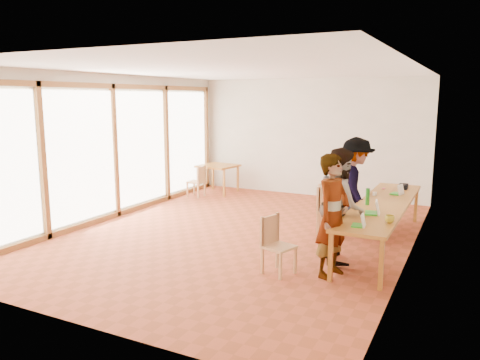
# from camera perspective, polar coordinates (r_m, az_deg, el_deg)

# --- Properties ---
(ground) EXTENTS (8.00, 8.00, 0.00)m
(ground) POSITION_cam_1_polar(r_m,az_deg,el_deg) (8.83, -0.03, -6.54)
(ground) COLOR #AA4829
(ground) RESTS_ON ground
(wall_back) EXTENTS (6.00, 0.10, 3.00)m
(wall_back) POSITION_cam_1_polar(r_m,az_deg,el_deg) (12.21, 8.47, 5.13)
(wall_back) COLOR beige
(wall_back) RESTS_ON ground
(wall_front) EXTENTS (6.00, 0.10, 3.00)m
(wall_front) POSITION_cam_1_polar(r_m,az_deg,el_deg) (5.31, -19.84, -1.63)
(wall_front) COLOR beige
(wall_front) RESTS_ON ground
(wall_right) EXTENTS (0.10, 8.00, 3.00)m
(wall_right) POSITION_cam_1_polar(r_m,az_deg,el_deg) (7.67, 20.43, 1.77)
(wall_right) COLOR beige
(wall_right) RESTS_ON ground
(window_wall) EXTENTS (0.10, 8.00, 3.00)m
(window_wall) POSITION_cam_1_polar(r_m,az_deg,el_deg) (10.20, -15.10, 3.95)
(window_wall) COLOR white
(window_wall) RESTS_ON ground
(ceiling) EXTENTS (6.00, 8.00, 0.04)m
(ceiling) POSITION_cam_1_polar(r_m,az_deg,el_deg) (8.48, -0.03, 13.42)
(ceiling) COLOR white
(ceiling) RESTS_ON wall_back
(communal_table) EXTENTS (0.80, 4.00, 0.75)m
(communal_table) POSITION_cam_1_polar(r_m,az_deg,el_deg) (8.29, 17.00, -3.06)
(communal_table) COLOR #B06C27
(communal_table) RESTS_ON ground
(side_table) EXTENTS (0.90, 0.90, 0.75)m
(side_table) POSITION_cam_1_polar(r_m,az_deg,el_deg) (12.45, -2.69, 1.47)
(side_table) COLOR #B06C27
(side_table) RESTS_ON ground
(chair_near) EXTENTS (0.49, 0.49, 0.45)m
(chair_near) POSITION_cam_1_polar(r_m,az_deg,el_deg) (6.82, 4.20, -7.06)
(chair_near) COLOR tan
(chair_near) RESTS_ON ground
(chair_mid) EXTENTS (0.48, 0.48, 0.48)m
(chair_mid) POSITION_cam_1_polar(r_m,az_deg,el_deg) (8.91, 10.19, -2.89)
(chair_mid) COLOR tan
(chair_mid) RESTS_ON ground
(chair_far) EXTENTS (0.55, 0.55, 0.47)m
(chair_far) POSITION_cam_1_polar(r_m,az_deg,el_deg) (8.90, 10.29, -2.95)
(chair_far) COLOR tan
(chair_far) RESTS_ON ground
(chair_empty) EXTENTS (0.48, 0.48, 0.51)m
(chair_empty) POSITION_cam_1_polar(r_m,az_deg,el_deg) (9.47, 13.88, -2.04)
(chair_empty) COLOR tan
(chair_empty) RESTS_ON ground
(chair_spare) EXTENTS (0.38, 0.38, 0.43)m
(chair_spare) POSITION_cam_1_polar(r_m,az_deg,el_deg) (11.97, -5.04, 0.25)
(chair_spare) COLOR tan
(chair_spare) RESTS_ON ground
(person_near) EXTENTS (0.57, 0.73, 1.75)m
(person_near) POSITION_cam_1_polar(r_m,az_deg,el_deg) (6.72, 11.24, -4.31)
(person_near) COLOR gray
(person_near) RESTS_ON ground
(person_mid) EXTENTS (0.96, 1.06, 1.77)m
(person_mid) POSITION_cam_1_polar(r_m,az_deg,el_deg) (7.38, 12.15, -2.99)
(person_mid) COLOR gray
(person_mid) RESTS_ON ground
(person_far) EXTENTS (1.04, 1.33, 1.80)m
(person_far) POSITION_cam_1_polar(r_m,az_deg,el_deg) (8.95, 13.85, -0.68)
(person_far) COLOR gray
(person_far) RESTS_ON ground
(laptop_near) EXTENTS (0.20, 0.23, 0.18)m
(laptop_near) POSITION_cam_1_polar(r_m,az_deg,el_deg) (6.73, 14.46, -5.10)
(laptop_near) COLOR green
(laptop_near) RESTS_ON communal_table
(laptop_mid) EXTENTS (0.26, 0.29, 0.22)m
(laptop_mid) POSITION_cam_1_polar(r_m,az_deg,el_deg) (7.48, 16.06, -3.58)
(laptop_mid) COLOR green
(laptop_mid) RESTS_ON communal_table
(laptop_far) EXTENTS (0.25, 0.27, 0.19)m
(laptop_far) POSITION_cam_1_polar(r_m,az_deg,el_deg) (9.11, 18.76, -1.36)
(laptop_far) COLOR green
(laptop_far) RESTS_ON communal_table
(yellow_mug) EXTENTS (0.15, 0.15, 0.11)m
(yellow_mug) POSITION_cam_1_polar(r_m,az_deg,el_deg) (7.04, 17.78, -4.55)
(yellow_mug) COLOR gold
(yellow_mug) RESTS_ON communal_table
(green_bottle) EXTENTS (0.07, 0.07, 0.28)m
(green_bottle) POSITION_cam_1_polar(r_m,az_deg,el_deg) (8.07, 15.29, -1.96)
(green_bottle) COLOR #1A6F1A
(green_bottle) RESTS_ON communal_table
(clear_glass) EXTENTS (0.07, 0.07, 0.09)m
(clear_glass) POSITION_cam_1_polar(r_m,az_deg,el_deg) (9.65, 19.42, -0.83)
(clear_glass) COLOR silver
(clear_glass) RESTS_ON communal_table
(condiment_cup) EXTENTS (0.08, 0.08, 0.06)m
(condiment_cup) POSITION_cam_1_polar(r_m,az_deg,el_deg) (8.91, 16.10, -1.63)
(condiment_cup) COLOR white
(condiment_cup) RESTS_ON communal_table
(pink_phone) EXTENTS (0.05, 0.10, 0.01)m
(pink_phone) POSITION_cam_1_polar(r_m,az_deg,el_deg) (9.60, 17.11, -0.99)
(pink_phone) COLOR #EE4672
(pink_phone) RESTS_ON communal_table
(black_pouch) EXTENTS (0.16, 0.26, 0.09)m
(black_pouch) POSITION_cam_1_polar(r_m,az_deg,el_deg) (9.72, 19.28, -0.75)
(black_pouch) COLOR black
(black_pouch) RESTS_ON communal_table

